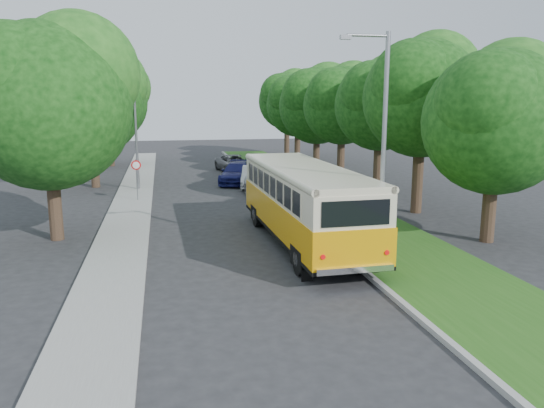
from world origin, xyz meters
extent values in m
plane|color=#262628|center=(0.00, 0.00, 0.00)|extent=(120.00, 120.00, 0.00)
cube|color=gray|center=(3.60, 5.00, 0.07)|extent=(0.20, 70.00, 0.15)
cube|color=#245416|center=(5.95, 5.00, 0.07)|extent=(4.50, 70.00, 0.13)
cube|color=gray|center=(-4.80, 5.00, 0.06)|extent=(2.20, 70.00, 0.12)
cylinder|color=#332319|center=(10.15, 0.00, 1.67)|extent=(0.56, 0.56, 3.35)
sphere|color=#0C340C|center=(10.15, 0.00, 4.95)|extent=(5.85, 5.85, 5.85)
sphere|color=#0C340C|center=(11.18, 0.58, 6.12)|extent=(4.38, 4.38, 4.38)
sphere|color=#0C340C|center=(9.28, -0.73, 5.68)|extent=(4.09, 4.09, 4.09)
cylinder|color=#332319|center=(9.96, 6.00, 2.13)|extent=(0.56, 0.56, 4.26)
sphere|color=#0C340C|center=(9.96, 6.00, 5.91)|extent=(5.98, 5.98, 5.98)
sphere|color=#0C340C|center=(11.01, 6.60, 7.10)|extent=(4.49, 4.49, 4.49)
sphere|color=#0C340C|center=(9.06, 5.25, 6.65)|extent=(4.19, 4.19, 4.19)
cylinder|color=#332319|center=(10.28, 12.00, 1.98)|extent=(0.56, 0.56, 3.95)
sphere|color=#0C340C|center=(10.28, 12.00, 5.49)|extent=(5.61, 5.61, 5.61)
sphere|color=#0C340C|center=(11.26, 12.56, 6.62)|extent=(4.21, 4.21, 4.21)
sphere|color=#0C340C|center=(9.44, 11.30, 6.20)|extent=(3.92, 3.92, 3.92)
cylinder|color=#332319|center=(9.90, 18.00, 1.93)|extent=(0.56, 0.56, 3.86)
sphere|color=#0C340C|center=(9.90, 18.00, 5.41)|extent=(5.64, 5.64, 5.64)
sphere|color=#0C340C|center=(10.89, 18.56, 6.54)|extent=(4.23, 4.23, 4.23)
sphere|color=#0C340C|center=(9.05, 17.30, 6.12)|extent=(3.95, 3.95, 3.95)
cylinder|color=#332319|center=(9.80, 24.00, 1.79)|extent=(0.56, 0.56, 3.58)
sphere|color=#0C340C|center=(9.80, 24.00, 5.33)|extent=(6.36, 6.36, 6.36)
sphere|color=#0C340C|center=(10.91, 24.64, 6.60)|extent=(4.77, 4.77, 4.77)
sphere|color=#0C340C|center=(8.84, 23.21, 6.12)|extent=(4.45, 4.45, 4.45)
cylinder|color=#332319|center=(9.67, 30.00, 1.84)|extent=(0.56, 0.56, 3.68)
sphere|color=#0C340C|center=(9.67, 30.00, 5.31)|extent=(5.91, 5.91, 5.91)
sphere|color=#0C340C|center=(10.70, 30.59, 6.49)|extent=(4.43, 4.43, 4.43)
sphere|color=#0C340C|center=(8.78, 29.26, 6.05)|extent=(4.14, 4.14, 4.14)
cylinder|color=#332319|center=(10.05, 36.00, 2.02)|extent=(0.56, 0.56, 4.05)
sphere|color=#0C340C|center=(10.05, 36.00, 5.69)|extent=(5.97, 5.97, 5.97)
sphere|color=#0C340C|center=(11.09, 36.60, 6.88)|extent=(4.48, 4.48, 4.48)
sphere|color=#0C340C|center=(9.15, 35.25, 6.43)|extent=(4.18, 4.18, 4.18)
cylinder|color=#332319|center=(-7.50, 4.00, 1.84)|extent=(0.56, 0.56, 3.68)
sphere|color=#0C340C|center=(-7.50, 4.00, 5.55)|extent=(6.80, 6.80, 6.80)
sphere|color=#0C340C|center=(-6.31, 4.68, 6.91)|extent=(5.10, 5.10, 5.10)
sphere|color=#0C340C|center=(-8.52, 3.15, 6.40)|extent=(4.76, 4.76, 4.76)
cylinder|color=#332319|center=(-7.50, 18.00, 1.84)|extent=(0.56, 0.56, 3.68)
sphere|color=#0C340C|center=(-7.50, 18.00, 5.55)|extent=(6.80, 6.80, 6.80)
sphere|color=#0C340C|center=(-6.31, 18.68, 6.91)|extent=(5.10, 5.10, 5.10)
sphere|color=#0C340C|center=(-8.52, 17.15, 6.40)|extent=(4.76, 4.76, 4.76)
cylinder|color=#332319|center=(-7.50, 30.00, 1.84)|extent=(0.56, 0.56, 3.68)
sphere|color=#0C340C|center=(-7.50, 30.00, 5.55)|extent=(6.80, 6.80, 6.80)
sphere|color=#0C340C|center=(-6.31, 30.68, 6.91)|extent=(5.10, 5.10, 5.10)
sphere|color=#0C340C|center=(-8.52, 29.15, 6.40)|extent=(4.76, 4.76, 4.76)
cylinder|color=gray|center=(4.30, -2.50, 4.00)|extent=(0.16, 0.16, 8.00)
cylinder|color=gray|center=(3.60, -2.50, 7.85)|extent=(1.40, 0.10, 0.10)
cube|color=gray|center=(2.85, -2.50, 7.78)|extent=(0.35, 0.16, 0.14)
cylinder|color=gray|center=(-4.60, 16.00, 3.75)|extent=(0.16, 0.16, 7.50)
cylinder|color=gray|center=(-5.30, 16.00, 7.35)|extent=(1.40, 0.10, 0.10)
cube|color=gray|center=(-6.05, 16.00, 7.28)|extent=(0.35, 0.16, 0.14)
cylinder|color=gray|center=(-4.50, 12.00, 1.25)|extent=(0.06, 0.06, 2.50)
cone|color=red|center=(-4.50, 11.96, 2.15)|extent=(0.56, 0.02, 0.56)
cone|color=white|center=(-4.50, 11.94, 2.15)|extent=(0.40, 0.02, 0.40)
imported|color=#AFAEB3|center=(3.00, 11.93, 0.76)|extent=(2.26, 4.60, 1.51)
imported|color=silver|center=(3.00, 15.80, 0.72)|extent=(2.42, 4.58, 1.44)
imported|color=#131553|center=(2.14, 17.76, 0.74)|extent=(3.45, 5.46, 1.47)
imported|color=#53555A|center=(2.81, 23.80, 0.69)|extent=(3.11, 5.29, 1.38)
camera|label=1|loc=(-2.99, -19.17, 5.83)|focal=35.00mm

